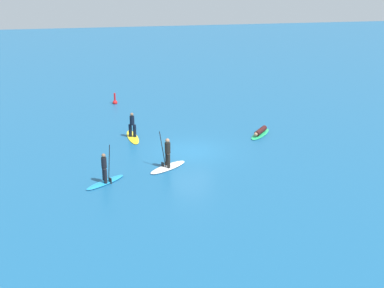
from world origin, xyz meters
TOP-DOWN VIEW (x-y plane):
  - ground_plane at (0.00, 0.00)m, footprint 120.00×120.00m
  - surfer_on_blue_board at (-5.48, -3.95)m, footprint 2.36×2.14m
  - surfer_on_yellow_board at (-3.50, 3.31)m, footprint 0.95×3.03m
  - surfer_on_green_board at (5.17, 2.40)m, footprint 2.25×2.59m
  - surfer_on_white_board at (-1.85, -2.43)m, footprint 2.59×2.23m
  - marker_buoy at (-4.36, 12.06)m, footprint 0.40×0.40m

SIDE VIEW (x-z plane):
  - ground_plane at x=0.00m, z-range 0.00..0.00m
  - surfer_on_green_board at x=5.17m, z-range -0.05..0.39m
  - marker_buoy at x=-4.36m, z-range -0.32..0.69m
  - surfer_on_blue_board at x=-5.48m, z-range -0.70..1.56m
  - surfer_on_white_board at x=-1.85m, z-range -0.65..1.53m
  - surfer_on_yellow_board at x=-3.50m, z-range -0.41..1.33m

